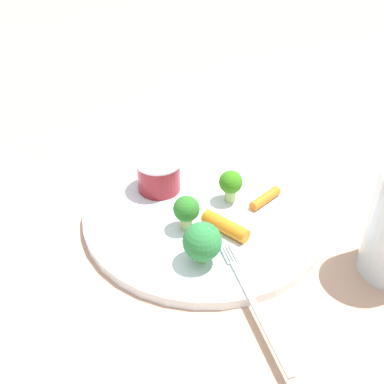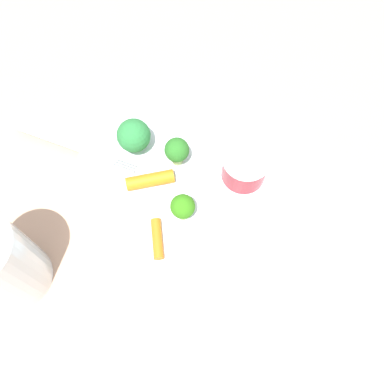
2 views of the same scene
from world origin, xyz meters
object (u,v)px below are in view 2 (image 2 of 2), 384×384
(fork, at_px, (77,149))
(carrot_stick_1, at_px, (157,239))
(carrot_stick_0, at_px, (150,181))
(sauce_cup, at_px, (245,167))
(broccoli_floret_1, at_px, (184,207))
(broccoli_floret_2, at_px, (177,151))
(broccoli_floret_0, at_px, (134,136))
(plate, at_px, (188,191))

(fork, bearing_deg, carrot_stick_1, -129.11)
(carrot_stick_0, bearing_deg, sauce_cup, -74.12)
(broccoli_floret_1, relative_size, broccoli_floret_2, 0.98)
(fork, bearing_deg, broccoli_floret_0, -77.62)
(broccoli_floret_0, relative_size, fork, 0.29)
(plate, bearing_deg, carrot_stick_0, 91.27)
(broccoli_floret_2, xyz_separation_m, carrot_stick_1, (-0.11, 0.00, -0.02))
(broccoli_floret_0, distance_m, broccoli_floret_1, 0.11)
(carrot_stick_0, bearing_deg, carrot_stick_1, -161.73)
(carrot_stick_1, xyz_separation_m, fork, (0.10, 0.12, -0.00))
(sauce_cup, xyz_separation_m, broccoli_floret_0, (0.02, 0.14, 0.01))
(carrot_stick_1, bearing_deg, sauce_cup, -40.82)
(sauce_cup, distance_m, carrot_stick_0, 0.11)
(carrot_stick_1, bearing_deg, fork, 50.89)
(sauce_cup, distance_m, broccoli_floret_2, 0.08)
(broccoli_floret_1, bearing_deg, sauce_cup, -43.72)
(carrot_stick_0, bearing_deg, fork, 72.76)
(sauce_cup, relative_size, broccoli_floret_1, 1.35)
(broccoli_floret_0, bearing_deg, sauce_cup, -96.63)
(plate, relative_size, broccoli_floret_2, 6.80)
(broccoli_floret_2, bearing_deg, broccoli_floret_0, 78.97)
(sauce_cup, bearing_deg, carrot_stick_1, 139.18)
(plate, height_order, carrot_stick_1, carrot_stick_1)
(broccoli_floret_1, bearing_deg, plate, 1.87)
(broccoli_floret_1, height_order, carrot_stick_0, broccoli_floret_1)
(broccoli_floret_0, xyz_separation_m, broccoli_floret_1, (-0.08, -0.08, -0.00))
(plate, height_order, sauce_cup, sauce_cup)
(plate, xyz_separation_m, fork, (0.03, 0.15, 0.01))
(plate, distance_m, broccoli_floret_1, 0.05)
(broccoli_floret_0, relative_size, broccoli_floret_1, 1.17)
(sauce_cup, relative_size, fork, 0.34)
(broccoli_floret_1, relative_size, fork, 0.25)
(broccoli_floret_0, bearing_deg, carrot_stick_0, -149.12)
(carrot_stick_1, relative_size, fork, 0.28)
(sauce_cup, bearing_deg, broccoli_floret_1, 136.28)
(sauce_cup, height_order, broccoli_floret_1, same)
(broccoli_floret_0, xyz_separation_m, fork, (-0.02, 0.07, -0.03))
(carrot_stick_0, xyz_separation_m, fork, (0.03, 0.10, -0.01))
(broccoli_floret_0, distance_m, broccoli_floret_2, 0.06)
(sauce_cup, height_order, broccoli_floret_0, broccoli_floret_0)
(broccoli_floret_0, distance_m, carrot_stick_1, 0.13)
(carrot_stick_0, distance_m, carrot_stick_1, 0.07)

